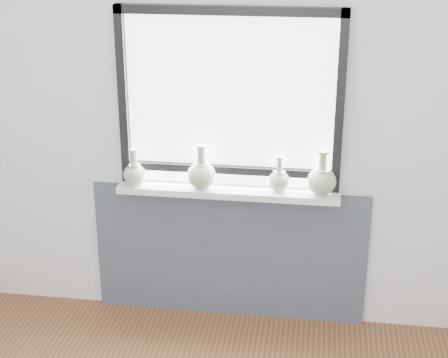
# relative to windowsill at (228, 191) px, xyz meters

# --- Properties ---
(back_wall) EXTENTS (3.60, 0.02, 2.60)m
(back_wall) POSITION_rel_windowsill_xyz_m (0.00, 0.10, 0.42)
(back_wall) COLOR silver
(back_wall) RESTS_ON ground
(apron_panel) EXTENTS (1.70, 0.03, 0.86)m
(apron_panel) POSITION_rel_windowsill_xyz_m (0.00, 0.07, -0.45)
(apron_panel) COLOR #424D5D
(apron_panel) RESTS_ON ground
(windowsill) EXTENTS (1.32, 0.18, 0.04)m
(windowsill) POSITION_rel_windowsill_xyz_m (0.00, 0.00, 0.00)
(windowsill) COLOR silver
(windowsill) RESTS_ON apron_panel
(window) EXTENTS (1.30, 0.06, 1.05)m
(window) POSITION_rel_windowsill_xyz_m (0.00, 0.06, 0.56)
(window) COLOR black
(window) RESTS_ON windowsill
(vase_a) EXTENTS (0.14, 0.14, 0.22)m
(vase_a) POSITION_rel_windowsill_xyz_m (-0.56, -0.02, 0.09)
(vase_a) COLOR #ACB592
(vase_a) RESTS_ON windowsill
(vase_b) EXTENTS (0.17, 0.17, 0.27)m
(vase_b) POSITION_rel_windowsill_xyz_m (-0.15, -0.02, 0.11)
(vase_b) COLOR #ACB592
(vase_b) RESTS_ON windowsill
(vase_c) EXTENTS (0.13, 0.13, 0.21)m
(vase_c) POSITION_rel_windowsill_xyz_m (0.30, 0.01, 0.09)
(vase_c) COLOR #ACB592
(vase_c) RESTS_ON windowsill
(vase_d) EXTENTS (0.17, 0.17, 0.27)m
(vase_d) POSITION_rel_windowsill_xyz_m (0.55, -0.01, 0.11)
(vase_d) COLOR #ACB592
(vase_d) RESTS_ON windowsill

